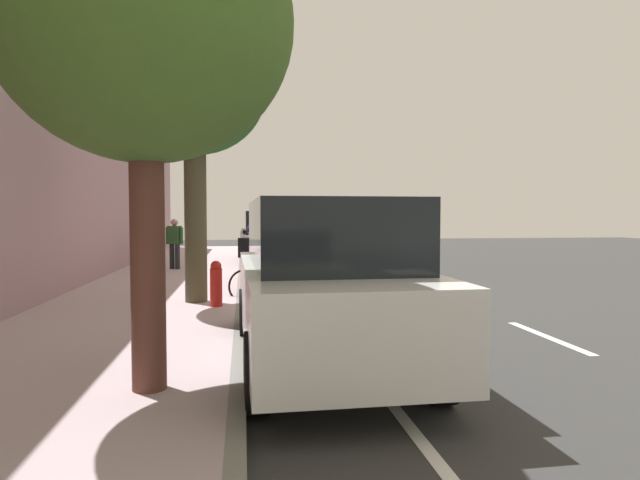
{
  "coord_description": "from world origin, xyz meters",
  "views": [
    {
      "loc": [
        1.85,
        11.86,
        1.82
      ],
      "look_at": [
        0.25,
        0.46,
        1.29
      ],
      "focal_mm": 30.73,
      "sensor_mm": 36.0,
      "label": 1
    }
  ],
  "objects_px": {
    "parked_suv_white_mid": "(324,281)",
    "parked_sedan_red_second": "(289,258)",
    "parked_pickup_black_nearest": "(269,240)",
    "pedestrian_on_phone": "(175,241)",
    "bicycle_at_curb": "(262,282)",
    "fire_hydrant": "(216,283)",
    "cyclist_with_backpack": "(251,253)",
    "street_tree_near_cyclist": "(194,94)",
    "street_tree_mid_block": "(144,25)"
  },
  "relations": [
    {
      "from": "street_tree_mid_block",
      "to": "fire_hydrant",
      "type": "distance_m",
      "value": 5.65
    },
    {
      "from": "parked_sedan_red_second",
      "to": "parked_pickup_black_nearest",
      "type": "bearing_deg",
      "value": -88.42
    },
    {
      "from": "parked_pickup_black_nearest",
      "to": "pedestrian_on_phone",
      "type": "relative_size",
      "value": 3.44
    },
    {
      "from": "bicycle_at_curb",
      "to": "parked_suv_white_mid",
      "type": "bearing_deg",
      "value": 95.84
    },
    {
      "from": "street_tree_mid_block",
      "to": "fire_hydrant",
      "type": "relative_size",
      "value": 5.71
    },
    {
      "from": "parked_pickup_black_nearest",
      "to": "cyclist_with_backpack",
      "type": "xyz_separation_m",
      "value": [
        0.75,
        7.72,
        0.08
      ]
    },
    {
      "from": "parked_pickup_black_nearest",
      "to": "cyclist_with_backpack",
      "type": "bearing_deg",
      "value": 84.48
    },
    {
      "from": "bicycle_at_curb",
      "to": "pedestrian_on_phone",
      "type": "distance_m",
      "value": 6.07
    },
    {
      "from": "cyclist_with_backpack",
      "to": "pedestrian_on_phone",
      "type": "height_order",
      "value": "pedestrian_on_phone"
    },
    {
      "from": "fire_hydrant",
      "to": "parked_suv_white_mid",
      "type": "bearing_deg",
      "value": 111.36
    },
    {
      "from": "cyclist_with_backpack",
      "to": "parked_pickup_black_nearest",
      "type": "bearing_deg",
      "value": -95.52
    },
    {
      "from": "cyclist_with_backpack",
      "to": "street_tree_mid_block",
      "type": "bearing_deg",
      "value": 81.1
    },
    {
      "from": "street_tree_mid_block",
      "to": "pedestrian_on_phone",
      "type": "relative_size",
      "value": 3.09
    },
    {
      "from": "parked_pickup_black_nearest",
      "to": "pedestrian_on_phone",
      "type": "distance_m",
      "value": 4.03
    },
    {
      "from": "cyclist_with_backpack",
      "to": "fire_hydrant",
      "type": "relative_size",
      "value": 1.93
    },
    {
      "from": "pedestrian_on_phone",
      "to": "fire_hydrant",
      "type": "height_order",
      "value": "pedestrian_on_phone"
    },
    {
      "from": "parked_pickup_black_nearest",
      "to": "street_tree_near_cyclist",
      "type": "relative_size",
      "value": 1.01
    },
    {
      "from": "cyclist_with_backpack",
      "to": "street_tree_near_cyclist",
      "type": "bearing_deg",
      "value": 54.94
    },
    {
      "from": "parked_pickup_black_nearest",
      "to": "cyclist_with_backpack",
      "type": "height_order",
      "value": "parked_pickup_black_nearest"
    },
    {
      "from": "parked_sedan_red_second",
      "to": "cyclist_with_backpack",
      "type": "height_order",
      "value": "cyclist_with_backpack"
    },
    {
      "from": "parked_suv_white_mid",
      "to": "parked_sedan_red_second",
      "type": "bearing_deg",
      "value": -91.26
    },
    {
      "from": "cyclist_with_backpack",
      "to": "street_tree_mid_block",
      "type": "distance_m",
      "value": 7.46
    },
    {
      "from": "cyclist_with_backpack",
      "to": "pedestrian_on_phone",
      "type": "distance_m",
      "value": 5.55
    },
    {
      "from": "street_tree_near_cyclist",
      "to": "bicycle_at_curb",
      "type": "bearing_deg",
      "value": -139.62
    },
    {
      "from": "parked_pickup_black_nearest",
      "to": "parked_sedan_red_second",
      "type": "distance_m",
      "value": 6.65
    },
    {
      "from": "parked_sedan_red_second",
      "to": "pedestrian_on_phone",
      "type": "xyz_separation_m",
      "value": [
        3.21,
        -3.99,
        0.26
      ]
    },
    {
      "from": "street_tree_mid_block",
      "to": "parked_pickup_black_nearest",
      "type": "bearing_deg",
      "value": -97.12
    },
    {
      "from": "parked_sedan_red_second",
      "to": "bicycle_at_curb",
      "type": "distance_m",
      "value": 1.71
    },
    {
      "from": "parked_sedan_red_second",
      "to": "parked_suv_white_mid",
      "type": "relative_size",
      "value": 0.94
    },
    {
      "from": "parked_sedan_red_second",
      "to": "parked_suv_white_mid",
      "type": "bearing_deg",
      "value": 88.74
    },
    {
      "from": "parked_sedan_red_second",
      "to": "street_tree_near_cyclist",
      "type": "relative_size",
      "value": 0.84
    },
    {
      "from": "street_tree_mid_block",
      "to": "pedestrian_on_phone",
      "type": "xyz_separation_m",
      "value": [
        1.2,
        -11.97,
        -2.58
      ]
    },
    {
      "from": "bicycle_at_curb",
      "to": "cyclist_with_backpack",
      "type": "bearing_deg",
      "value": -63.01
    },
    {
      "from": "street_tree_near_cyclist",
      "to": "fire_hydrant",
      "type": "distance_m",
      "value": 3.63
    },
    {
      "from": "bicycle_at_curb",
      "to": "pedestrian_on_phone",
      "type": "bearing_deg",
      "value": -65.53
    },
    {
      "from": "parked_sedan_red_second",
      "to": "bicycle_at_curb",
      "type": "bearing_deg",
      "value": 64.78
    },
    {
      "from": "parked_suv_white_mid",
      "to": "cyclist_with_backpack",
      "type": "xyz_separation_m",
      "value": [
        0.78,
        -5.86,
        -0.05
      ]
    },
    {
      "from": "parked_suv_white_mid",
      "to": "cyclist_with_backpack",
      "type": "relative_size",
      "value": 2.93
    },
    {
      "from": "street_tree_mid_block",
      "to": "parked_sedan_red_second",
      "type": "bearing_deg",
      "value": -104.15
    },
    {
      "from": "bicycle_at_curb",
      "to": "street_tree_near_cyclist",
      "type": "xyz_separation_m",
      "value": [
        1.3,
        1.11,
        3.76
      ]
    },
    {
      "from": "pedestrian_on_phone",
      "to": "cyclist_with_backpack",
      "type": "bearing_deg",
      "value": 114.25
    },
    {
      "from": "parked_pickup_black_nearest",
      "to": "bicycle_at_curb",
      "type": "xyz_separation_m",
      "value": [
        0.53,
        8.15,
        -0.54
      ]
    },
    {
      "from": "parked_suv_white_mid",
      "to": "pedestrian_on_phone",
      "type": "bearing_deg",
      "value": -74.37
    },
    {
      "from": "fire_hydrant",
      "to": "street_tree_mid_block",
      "type": "bearing_deg",
      "value": 85.1
    },
    {
      "from": "street_tree_near_cyclist",
      "to": "pedestrian_on_phone",
      "type": "distance_m",
      "value": 7.39
    },
    {
      "from": "cyclist_with_backpack",
      "to": "street_tree_near_cyclist",
      "type": "height_order",
      "value": "street_tree_near_cyclist"
    },
    {
      "from": "street_tree_mid_block",
      "to": "fire_hydrant",
      "type": "bearing_deg",
      "value": -94.9
    },
    {
      "from": "cyclist_with_backpack",
      "to": "fire_hydrant",
      "type": "bearing_deg",
      "value": 72.63
    },
    {
      "from": "cyclist_with_backpack",
      "to": "pedestrian_on_phone",
      "type": "bearing_deg",
      "value": -65.75
    },
    {
      "from": "bicycle_at_curb",
      "to": "fire_hydrant",
      "type": "xyz_separation_m",
      "value": [
        0.89,
        1.72,
        0.21
      ]
    }
  ]
}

